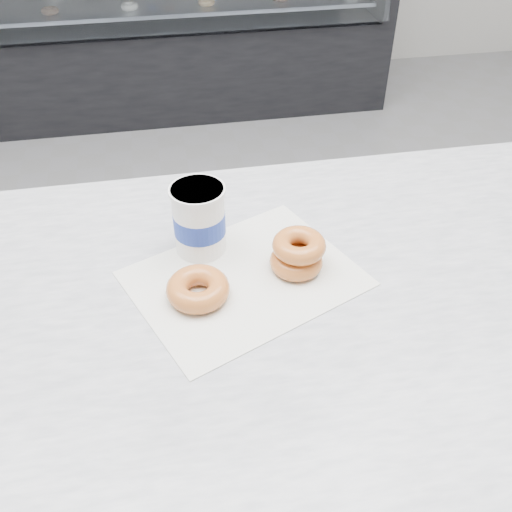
{
  "coord_description": "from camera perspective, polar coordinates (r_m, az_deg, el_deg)",
  "views": [
    {
      "loc": [
        -0.12,
        -1.22,
        1.51
      ],
      "look_at": [
        0.01,
        -0.54,
        0.93
      ],
      "focal_mm": 40.0,
      "sensor_mm": 36.0,
      "label": 1
    }
  ],
  "objects": [
    {
      "name": "donut_stack",
      "position": [
        0.91,
        4.18,
        0.27
      ],
      "size": [
        0.12,
        0.12,
        0.06
      ],
      "color": "#D18039",
      "rests_on": "wax_paper"
    },
    {
      "name": "wax_paper",
      "position": [
        0.91,
        -1.13,
        -2.26
      ],
      "size": [
        0.42,
        0.37,
        0.0
      ],
      "primitive_type": "cube",
      "rotation": [
        0.0,
        0.0,
        0.41
      ],
      "color": "silver",
      "rests_on": "counter"
    },
    {
      "name": "ground",
      "position": [
        1.94,
        -3.21,
        -11.14
      ],
      "size": [
        5.0,
        5.0,
        0.0
      ],
      "primitive_type": "plane",
      "color": "gray",
      "rests_on": "ground"
    },
    {
      "name": "donut_single",
      "position": [
        0.87,
        -5.83,
        -3.28
      ],
      "size": [
        0.12,
        0.12,
        0.03
      ],
      "primitive_type": "torus",
      "rotation": [
        0.0,
        0.0,
        0.21
      ],
      "color": "#D18039",
      "rests_on": "wax_paper"
    },
    {
      "name": "display_case",
      "position": [
        3.49,
        -8.75,
        22.6
      ],
      "size": [
        2.4,
        0.74,
        1.25
      ],
      "color": "black",
      "rests_on": "ground"
    },
    {
      "name": "coffee_cup",
      "position": [
        0.93,
        -5.7,
        3.69
      ],
      "size": [
        0.1,
        0.1,
        0.12
      ],
      "rotation": [
        0.0,
        0.0,
        -0.17
      ],
      "color": "white",
      "rests_on": "counter"
    },
    {
      "name": "counter",
      "position": [
        1.23,
        0.09,
        -19.38
      ],
      "size": [
        3.06,
        0.76,
        0.9
      ],
      "color": "#333335",
      "rests_on": "ground"
    }
  ]
}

